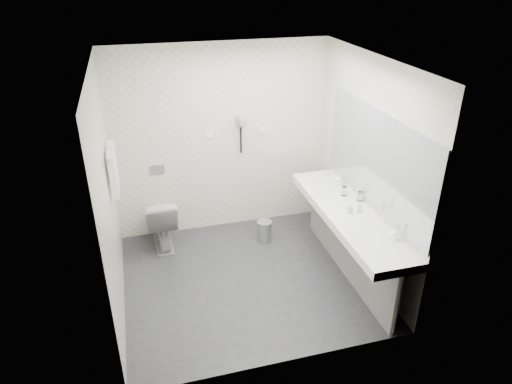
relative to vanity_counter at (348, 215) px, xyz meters
name	(u,v)px	position (x,y,z in m)	size (l,w,h in m)	color
floor	(247,279)	(-1.12, 0.20, -0.80)	(2.80, 2.80, 0.00)	#2D2D33
ceiling	(245,62)	(-1.12, 0.20, 1.70)	(2.80, 2.80, 0.00)	white
wall_back	(221,141)	(-1.12, 1.50, 0.45)	(2.80, 2.80, 0.00)	silver
wall_front	(286,250)	(-1.12, -1.10, 0.45)	(2.80, 2.80, 0.00)	silver
wall_left	(108,199)	(-2.52, 0.20, 0.45)	(2.60, 2.60, 0.00)	silver
wall_right	(367,169)	(0.27, 0.20, 0.45)	(2.60, 2.60, 0.00)	silver
vanity_counter	(348,215)	(0.00, 0.00, 0.00)	(0.55, 2.20, 0.10)	white
vanity_panel	(347,247)	(0.02, 0.00, -0.42)	(0.03, 2.15, 0.75)	gray
vanity_post_near	(396,304)	(0.05, -1.04, -0.42)	(0.06, 0.06, 0.75)	silver
vanity_post_far	(316,205)	(0.05, 1.04, -0.42)	(0.06, 0.06, 0.75)	silver
mirror	(376,159)	(0.26, 0.00, 0.65)	(0.02, 2.20, 1.05)	#B2BCC6
basin_near	(377,243)	(0.00, -0.65, 0.04)	(0.40, 0.31, 0.05)	white
basin_far	(326,187)	(0.00, 0.65, 0.04)	(0.40, 0.31, 0.05)	white
faucet_near	(396,233)	(0.19, -0.65, 0.12)	(0.04, 0.04, 0.15)	silver
faucet_far	(341,179)	(0.19, 0.65, 0.12)	(0.04, 0.04, 0.15)	silver
soap_bottle_a	(350,209)	(-0.01, -0.04, 0.10)	(0.05, 0.05, 0.11)	silver
soap_bottle_c	(359,207)	(0.10, -0.05, 0.12)	(0.05, 0.05, 0.13)	silver
glass_left	(360,196)	(0.23, 0.19, 0.11)	(0.06, 0.06, 0.12)	silver
glass_right	(344,191)	(0.11, 0.37, 0.11)	(0.06, 0.06, 0.12)	silver
toilet	(161,221)	(-2.01, 1.21, -0.45)	(0.39, 0.69, 0.70)	white
flush_plate	(157,170)	(-1.98, 1.49, 0.15)	(0.18, 0.02, 0.12)	#B2B5BA
pedal_bin	(264,231)	(-0.70, 0.94, -0.66)	(0.20, 0.20, 0.27)	#B2B5BA
bin_lid	(264,222)	(-0.70, 0.94, -0.52)	(0.20, 0.20, 0.01)	#B2B5BA
towel_rail	(109,150)	(-2.47, 0.75, 0.75)	(0.02, 0.02, 0.62)	silver
towel_near	(113,175)	(-2.46, 0.61, 0.53)	(0.07, 0.24, 0.48)	white
towel_far	(113,164)	(-2.46, 0.89, 0.53)	(0.07, 0.24, 0.48)	white
dryer_cradle	(240,121)	(-0.88, 1.47, 0.70)	(0.10, 0.04, 0.14)	#9B9AA0
dryer_barrel	(242,121)	(-0.88, 1.40, 0.73)	(0.08, 0.08, 0.14)	#9B9AA0
dryer_cord	(241,140)	(-0.88, 1.46, 0.45)	(0.02, 0.02, 0.35)	black
switch_plate_a	(210,135)	(-1.27, 1.49, 0.55)	(0.09, 0.02, 0.09)	white
switch_plate_b	(262,130)	(-0.57, 1.49, 0.55)	(0.09, 0.02, 0.09)	white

